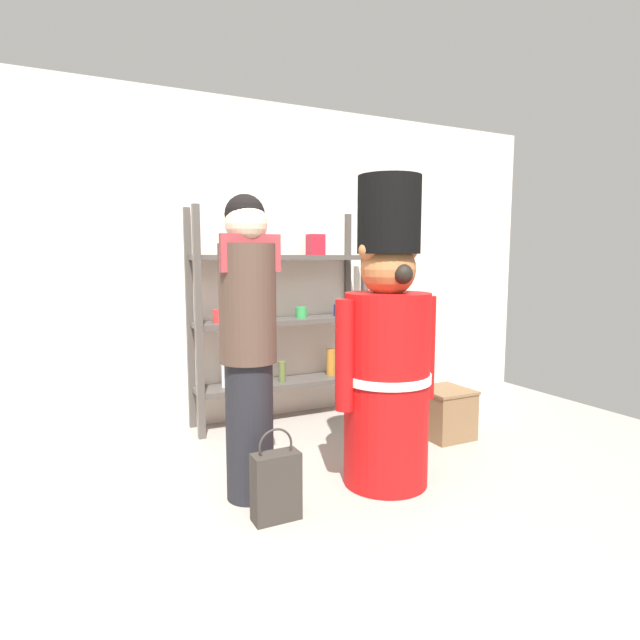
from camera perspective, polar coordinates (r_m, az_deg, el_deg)
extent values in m
plane|color=#9E9389|center=(2.63, 2.46, -24.15)|extent=(6.40, 6.40, 0.00)
cube|color=silver|center=(4.31, -11.85, 6.01)|extent=(6.40, 0.12, 2.60)
cube|color=#4C4742|center=(3.93, -13.07, -0.44)|extent=(0.05, 0.05, 1.73)
cube|color=#4C4742|center=(4.47, 4.85, 0.58)|extent=(0.05, 0.05, 1.73)
cube|color=#4C4742|center=(4.22, -14.03, 0.02)|extent=(0.05, 0.05, 1.73)
cube|color=#4C4742|center=(4.73, 2.96, 0.94)|extent=(0.05, 0.05, 1.73)
cube|color=#4C4742|center=(4.39, -4.25, -6.89)|extent=(1.42, 0.30, 0.04)
cube|color=#4C4742|center=(4.29, -4.31, -0.14)|extent=(1.42, 0.30, 0.04)
cube|color=#4C4742|center=(4.26, -4.37, 6.80)|extent=(1.42, 0.30, 0.04)
cylinder|color=red|center=(4.08, -11.04, 0.41)|extent=(0.08, 0.08, 0.11)
cylinder|color=pink|center=(4.24, -6.65, 0.67)|extent=(0.08, 0.08, 0.10)
cylinder|color=green|center=(4.34, -2.06, 0.83)|extent=(0.09, 0.09, 0.09)
cylinder|color=navy|center=(4.50, 2.00, 1.07)|extent=(0.08, 0.08, 0.10)
cylinder|color=silver|center=(4.22, -10.29, -5.84)|extent=(0.06, 0.06, 0.21)
cylinder|color=#596B33|center=(4.34, -4.15, -5.60)|extent=(0.06, 0.06, 0.17)
cylinder|color=#B27226|center=(4.56, 1.17, -4.59)|extent=(0.08, 0.08, 0.23)
cube|color=gold|center=(4.15, -8.50, 8.14)|extent=(0.14, 0.11, 0.16)
cube|color=#B21E2D|center=(4.39, -0.49, 8.20)|extent=(0.13, 0.11, 0.17)
cylinder|color=red|center=(3.15, 7.25, -7.51)|extent=(0.50, 0.50, 1.15)
cylinder|color=white|center=(3.13, 7.27, -6.18)|extent=(0.52, 0.52, 0.05)
sphere|color=#AA6B3D|center=(3.05, 7.45, 5.51)|extent=(0.32, 0.32, 0.32)
sphere|color=#AA6B3D|center=(2.98, 5.28, 7.51)|extent=(0.11, 0.11, 0.11)
sphere|color=#AA6B3D|center=(3.13, 9.57, 7.41)|extent=(0.11, 0.11, 0.11)
cylinder|color=black|center=(3.06, 7.54, 11.26)|extent=(0.36, 0.36, 0.44)
cylinder|color=red|center=(2.96, 2.71, -3.86)|extent=(0.11, 0.11, 0.63)
cylinder|color=red|center=(3.27, 11.47, -2.96)|extent=(0.11, 0.11, 0.63)
sphere|color=black|center=(2.94, 9.02, 4.96)|extent=(0.11, 0.11, 0.11)
cylinder|color=black|center=(3.02, -7.67, -11.82)|extent=(0.27, 0.27, 0.78)
cylinder|color=#4C382D|center=(2.87, -7.89, 1.79)|extent=(0.31, 0.31, 0.65)
sphere|color=beige|center=(2.86, -8.04, 10.31)|extent=(0.23, 0.23, 0.23)
cube|color=#993338|center=(2.80, -7.57, 7.24)|extent=(0.33, 0.04, 0.20)
sphere|color=black|center=(2.89, -8.19, 11.31)|extent=(0.22, 0.22, 0.22)
cube|color=#332D28|center=(2.83, -4.81, -17.63)|extent=(0.25, 0.12, 0.36)
torus|color=#332D28|center=(2.75, -4.85, -13.49)|extent=(0.18, 0.01, 0.18)
cube|color=brown|center=(4.12, 13.43, -9.95)|extent=(0.34, 0.36, 0.35)
cube|color=brown|center=(4.07, 13.50, -7.45)|extent=(0.35, 0.37, 0.02)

